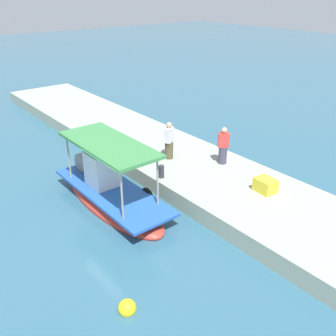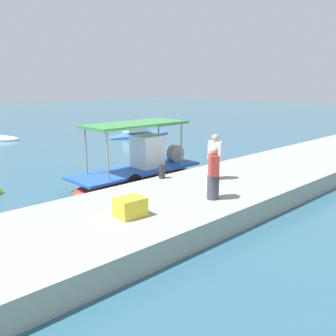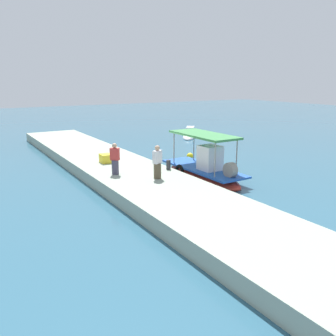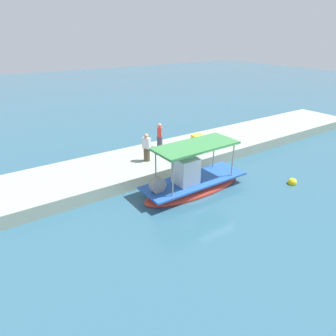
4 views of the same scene
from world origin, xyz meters
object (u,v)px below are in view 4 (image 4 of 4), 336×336
object	(u,v)px
fisherman_by_crate	(160,137)
cargo_crate	(198,138)
marker_buoy	(292,182)
fisherman_near_bollard	(147,149)
mooring_bollard	(179,159)
main_fishing_boat	(193,183)

from	to	relation	value
fisherman_by_crate	cargo_crate	bearing A→B (deg)	168.33
fisherman_by_crate	cargo_crate	world-z (taller)	fisherman_by_crate
cargo_crate	marker_buoy	size ratio (longest dim) A/B	1.57
fisherman_near_bollard	marker_buoy	world-z (taller)	fisherman_near_bollard
mooring_bollard	cargo_crate	distance (m)	4.08
fisherman_by_crate	marker_buoy	distance (m)	8.57
main_fishing_boat	marker_buoy	distance (m)	5.64
marker_buoy	mooring_bollard	bearing A→B (deg)	-45.66
main_fishing_boat	cargo_crate	distance (m)	5.89
mooring_bollard	marker_buoy	bearing A→B (deg)	134.34
main_fishing_boat	cargo_crate	size ratio (longest dim) A/B	8.00
fisherman_near_bollard	mooring_bollard	bearing A→B (deg)	132.08
fisherman_by_crate	marker_buoy	size ratio (longest dim) A/B	3.39
cargo_crate	main_fishing_boat	bearing A→B (deg)	48.48
main_fishing_boat	fisherman_by_crate	world-z (taller)	main_fishing_boat
fisherman_near_bollard	cargo_crate	xyz separation A→B (m)	(-4.64, -0.91, -0.50)
fisherman_near_bollard	mooring_bollard	xyz separation A→B (m)	(-1.30, 1.44, -0.50)
cargo_crate	marker_buoy	bearing A→B (deg)	99.32
fisherman_near_bollard	fisherman_by_crate	size ratio (longest dim) A/B	1.02
fisherman_by_crate	marker_buoy	world-z (taller)	fisherman_by_crate
main_fishing_boat	fisherman_by_crate	bearing A→B (deg)	-102.62
main_fishing_boat	fisherman_near_bollard	bearing A→B (deg)	-77.85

